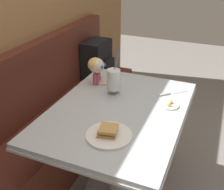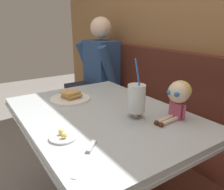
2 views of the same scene
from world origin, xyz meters
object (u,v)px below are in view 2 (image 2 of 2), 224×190
(milkshake_glass, at_px, (136,100))
(diner_patron, at_px, (98,69))
(butter_saucer, at_px, (63,136))
(seated_doll, at_px, (179,94))
(butter_knife, at_px, (89,151))
(toast_plate, at_px, (70,98))

(milkshake_glass, relative_size, diner_patron, 0.39)
(butter_saucer, height_order, diner_patron, diner_patron)
(milkshake_glass, bearing_deg, seated_doll, 57.72)
(butter_saucer, xyz_separation_m, butter_knife, (0.16, 0.04, -0.00))
(milkshake_glass, bearing_deg, butter_knife, -67.63)
(toast_plate, distance_m, diner_patron, 0.98)
(butter_saucer, distance_m, seated_doll, 0.59)
(diner_patron, bearing_deg, milkshake_glass, -21.78)
(butter_saucer, relative_size, seated_doll, 0.54)
(toast_plate, bearing_deg, butter_saucer, -27.43)
(toast_plate, xyz_separation_m, seated_doll, (0.57, 0.34, 0.11))
(toast_plate, distance_m, butter_saucer, 0.50)
(butter_knife, bearing_deg, milkshake_glass, 112.37)
(butter_saucer, xyz_separation_m, diner_patron, (-1.19, 0.87, -0.01))
(toast_plate, relative_size, butter_knife, 1.37)
(milkshake_glass, bearing_deg, diner_patron, 158.22)
(butter_saucer, distance_m, diner_patron, 1.47)
(milkshake_glass, xyz_separation_m, butter_knife, (0.14, -0.35, -0.10))
(seated_doll, distance_m, diner_patron, 1.35)
(butter_saucer, bearing_deg, seated_doll, 77.63)
(milkshake_glass, relative_size, butter_knife, 1.72)
(butter_saucer, relative_size, diner_patron, 0.15)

